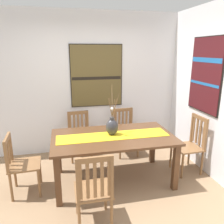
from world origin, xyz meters
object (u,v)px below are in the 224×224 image
at_px(centerpiece_vase, 112,126).
at_px(chair_2, 125,130).
at_px(chair_4, 191,144).
at_px(chair_3, 21,163).
at_px(dining_table, 113,142).
at_px(painting_on_back_wall, 97,76).
at_px(chair_0, 94,189).
at_px(painting_on_side_wall, 206,75).
at_px(chair_1, 80,134).

height_order(centerpiece_vase, chair_2, centerpiece_vase).
bearing_deg(centerpiece_vase, chair_4, -1.78).
bearing_deg(chair_4, chair_3, -179.31).
bearing_deg(chair_2, chair_4, -46.08).
xyz_separation_m(dining_table, chair_2, (0.45, 0.91, -0.18)).
bearing_deg(painting_on_back_wall, chair_4, -42.19).
distance_m(chair_0, chair_3, 1.26).
xyz_separation_m(chair_0, painting_on_back_wall, (0.38, 2.14, 1.02)).
relative_size(centerpiece_vase, painting_on_side_wall, 0.62).
height_order(centerpiece_vase, chair_3, centerpiece_vase).
bearing_deg(chair_0, painting_on_side_wall, 27.70).
relative_size(chair_3, chair_4, 0.91).
bearing_deg(painting_on_back_wall, dining_table, -87.87).
bearing_deg(centerpiece_vase, chair_0, -114.03).
xyz_separation_m(dining_table, chair_0, (-0.43, -0.89, -0.16)).
distance_m(centerpiece_vase, chair_2, 1.06).
bearing_deg(chair_2, chair_1, 178.38).
bearing_deg(painting_on_side_wall, painting_on_back_wall, 145.83).
bearing_deg(painting_on_side_wall, chair_4, -149.00).
xyz_separation_m(centerpiece_vase, painting_on_back_wall, (-0.04, 1.20, 0.62)).
bearing_deg(chair_4, chair_2, 133.92).
xyz_separation_m(chair_2, painting_on_back_wall, (-0.49, 0.33, 1.04)).
xyz_separation_m(dining_table, chair_4, (1.32, 0.00, -0.16)).
bearing_deg(chair_4, painting_on_side_wall, 31.00).
bearing_deg(centerpiece_vase, dining_table, -81.96).
height_order(chair_0, painting_on_side_wall, painting_on_side_wall).
xyz_separation_m(chair_1, painting_on_side_wall, (2.00, -0.79, 1.13)).
xyz_separation_m(centerpiece_vase, chair_2, (0.45, 0.87, -0.41)).
height_order(dining_table, centerpiece_vase, centerpiece_vase).
bearing_deg(painting_on_side_wall, dining_table, -174.50).
bearing_deg(chair_2, chair_3, -152.14).
relative_size(dining_table, painting_on_back_wall, 1.53).
xyz_separation_m(chair_2, painting_on_side_wall, (1.12, -0.76, 1.13)).
xyz_separation_m(chair_0, chair_3, (-0.91, 0.87, -0.03)).
bearing_deg(chair_3, chair_1, 47.12).
distance_m(chair_4, painting_on_side_wall, 1.15).
height_order(chair_1, painting_on_back_wall, painting_on_back_wall).
height_order(chair_1, painting_on_side_wall, painting_on_side_wall).
distance_m(dining_table, chair_1, 1.05).
distance_m(dining_table, centerpiece_vase, 0.24).
distance_m(centerpiece_vase, chair_0, 1.10).
relative_size(dining_table, chair_1, 2.09).
distance_m(dining_table, painting_on_side_wall, 1.84).
height_order(chair_1, chair_4, chair_4).
bearing_deg(chair_1, painting_on_back_wall, 37.95).
xyz_separation_m(dining_table, centerpiece_vase, (-0.01, 0.05, 0.24)).
bearing_deg(painting_on_back_wall, chair_1, -142.05).
relative_size(chair_2, chair_3, 1.01).
relative_size(chair_0, chair_4, 0.99).
bearing_deg(chair_3, chair_0, -43.62).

